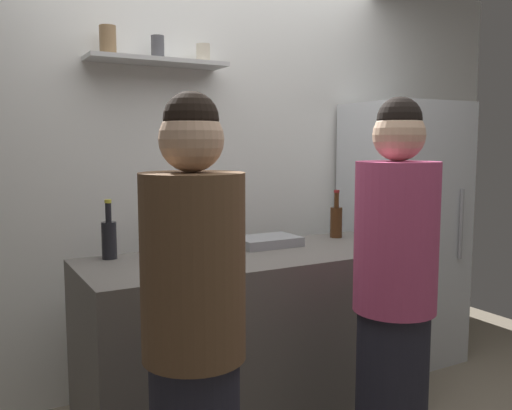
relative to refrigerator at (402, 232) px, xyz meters
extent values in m
cube|color=white|center=(-1.27, 0.40, 0.44)|extent=(4.80, 0.10, 2.60)
cube|color=silver|center=(-1.63, 0.24, 1.05)|extent=(0.78, 0.22, 0.02)
cylinder|color=olive|center=(-1.90, 0.24, 1.14)|extent=(0.09, 0.09, 0.15)
cylinder|color=#4C4C51|center=(-1.63, 0.24, 1.13)|extent=(0.07, 0.07, 0.13)
cylinder|color=beige|center=(-1.35, 0.24, 1.11)|extent=(0.08, 0.08, 0.11)
cube|color=silver|center=(0.00, 0.00, 0.00)|extent=(0.64, 0.64, 1.73)
cylinder|color=#99999E|center=(0.18, -0.34, 0.09)|extent=(0.02, 0.02, 0.45)
cube|color=#66605B|center=(-1.33, -0.34, -0.41)|extent=(1.76, 0.67, 0.91)
cube|color=gray|center=(-1.17, -0.17, 0.07)|extent=(0.34, 0.24, 0.05)
cylinder|color=#B2B2B7|center=(-0.69, -0.49, 0.10)|extent=(0.11, 0.11, 0.11)
cylinder|color=silver|center=(-0.68, -0.51, 0.16)|extent=(0.02, 0.01, 0.16)
cylinder|color=silver|center=(-0.69, -0.49, 0.16)|extent=(0.01, 0.02, 0.17)
cylinder|color=silver|center=(-0.66, -0.49, 0.17)|extent=(0.01, 0.04, 0.19)
cylinder|color=silver|center=(-0.70, -0.49, 0.16)|extent=(0.01, 0.02, 0.16)
cylinder|color=silver|center=(-0.68, -0.50, 0.15)|extent=(0.02, 0.01, 0.15)
cylinder|color=silver|center=(-0.70, -0.50, 0.16)|extent=(0.02, 0.02, 0.17)
cylinder|color=black|center=(-2.01, -0.09, 0.13)|extent=(0.07, 0.07, 0.18)
cylinder|color=black|center=(-2.01, -0.09, 0.27)|extent=(0.03, 0.03, 0.09)
cylinder|color=gold|center=(-2.01, -0.09, 0.32)|extent=(0.03, 0.03, 0.02)
cylinder|color=#472814|center=(-0.67, -0.14, 0.13)|extent=(0.07, 0.07, 0.18)
cylinder|color=#472814|center=(-0.67, -0.14, 0.27)|extent=(0.03, 0.03, 0.09)
cylinder|color=maroon|center=(-0.67, -0.14, 0.32)|extent=(0.03, 0.03, 0.02)
cylinder|color=silver|center=(-1.73, -0.51, 0.13)|extent=(0.09, 0.09, 0.17)
cylinder|color=silver|center=(-1.73, -0.51, 0.23)|extent=(0.05, 0.05, 0.03)
cylinder|color=yellow|center=(-1.73, -0.51, 0.25)|extent=(0.06, 0.06, 0.02)
cylinder|color=#262633|center=(-1.09, -1.07, -0.48)|extent=(0.30, 0.30, 0.78)
cylinder|color=#D14C7F|center=(-1.09, -1.07, 0.22)|extent=(0.34, 0.34, 0.62)
sphere|color=#D8AD8C|center=(-1.09, -1.07, 0.63)|extent=(0.21, 0.21, 0.21)
sphere|color=black|center=(-1.09, -1.07, 0.70)|extent=(0.18, 0.18, 0.18)
cylinder|color=brown|center=(-1.99, -1.11, 0.20)|extent=(0.34, 0.34, 0.61)
sphere|color=#D8AD8C|center=(-1.99, -1.11, 0.61)|extent=(0.21, 0.21, 0.21)
sphere|color=black|center=(-1.99, -1.11, 0.67)|extent=(0.18, 0.18, 0.18)
camera|label=1|loc=(-2.65, -2.71, 0.60)|focal=38.17mm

